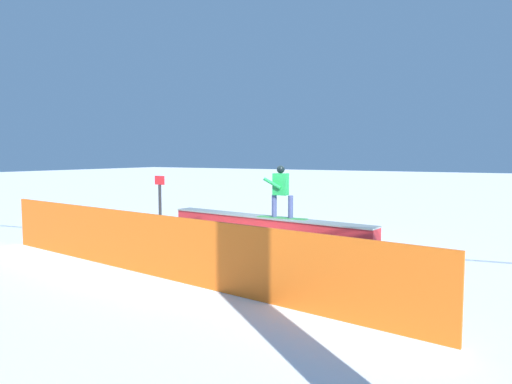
{
  "coord_description": "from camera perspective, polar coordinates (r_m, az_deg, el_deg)",
  "views": [
    {
      "loc": [
        -6.32,
        11.36,
        2.51
      ],
      "look_at": [
        -0.28,
        1.03,
        1.54
      ],
      "focal_mm": 32.19,
      "sensor_mm": 36.0,
      "label": 1
    }
  ],
  "objects": [
    {
      "name": "trail_marker",
      "position": [
        15.84,
        -11.85,
        -1.03
      ],
      "size": [
        0.4,
        0.1,
        1.81
      ],
      "color": "#262628",
      "rests_on": "ground_plane"
    },
    {
      "name": "grind_box",
      "position": [
        13.18,
        1.21,
        -4.83
      ],
      "size": [
        6.7,
        1.35,
        0.76
      ],
      "color": "red",
      "rests_on": "ground_plane"
    },
    {
      "name": "safety_fence",
      "position": [
        9.6,
        -11.68,
        -6.65
      ],
      "size": [
        11.44,
        1.43,
        1.29
      ],
      "primitive_type": "cube",
      "rotation": [
        0.0,
        0.0,
        -0.12
      ],
      "color": "orange",
      "rests_on": "ground_plane"
    },
    {
      "name": "snowboarder",
      "position": [
        12.73,
        3.13,
        0.3
      ],
      "size": [
        1.47,
        0.45,
        1.46
      ],
      "color": "#349041",
      "rests_on": "grind_box"
    },
    {
      "name": "ground_plane",
      "position": [
        13.24,
        1.21,
        -6.29
      ],
      "size": [
        120.0,
        120.0,
        0.0
      ],
      "primitive_type": "plane",
      "color": "white"
    }
  ]
}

